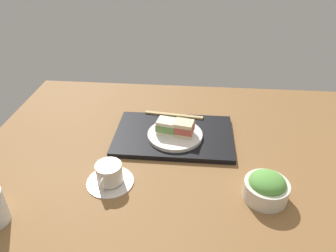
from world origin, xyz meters
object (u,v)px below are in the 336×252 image
object	(u,v)px
sandwich_plate	(175,135)
sandwich_far	(167,126)
sandwich_near	(184,128)
chopsticks_pair	(174,115)
coffee_cup	(109,175)
salad_bowl	(266,187)

from	to	relation	value
sandwich_plate	sandwich_far	world-z (taller)	sandwich_far
sandwich_plate	sandwich_near	size ratio (longest dim) A/B	2.50
chopsticks_pair	coffee_cup	world-z (taller)	coffee_cup
sandwich_plate	salad_bowl	distance (cm)	36.68
sandwich_near	coffee_cup	size ratio (longest dim) A/B	0.55
chopsticks_pair	sandwich_far	bearing A→B (deg)	83.55
sandwich_far	sandwich_plate	bearing A→B (deg)	170.69
sandwich_far	salad_bowl	xyz separation A→B (cm)	(-29.71, 25.51, -1.72)
sandwich_near	coffee_cup	world-z (taller)	sandwich_near
sandwich_near	coffee_cup	bearing A→B (deg)	47.85
chopsticks_pair	coffee_cup	xyz separation A→B (cm)	(16.03, 36.79, 0.73)
salad_bowl	coffee_cup	world-z (taller)	salad_bowl
sandwich_plate	sandwich_far	xyz separation A→B (cm)	(2.94, -0.48, 3.09)
sandwich_far	chopsticks_pair	xyz separation A→B (cm)	(-1.50, -13.29, -3.37)
salad_bowl	sandwich_plate	bearing A→B (deg)	-43.07
sandwich_far	salad_bowl	bearing A→B (deg)	139.35
sandwich_near	salad_bowl	bearing A→B (deg)	134.16
salad_bowl	sandwich_near	bearing A→B (deg)	-45.84
sandwich_near	chopsticks_pair	distance (cm)	15.31
sandwich_near	salad_bowl	xyz separation A→B (cm)	(-23.83, 24.55, -1.83)
coffee_cup	sandwich_plate	bearing A→B (deg)	-127.19
salad_bowl	chopsticks_pair	xyz separation A→B (cm)	(28.21, -38.80, -1.65)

